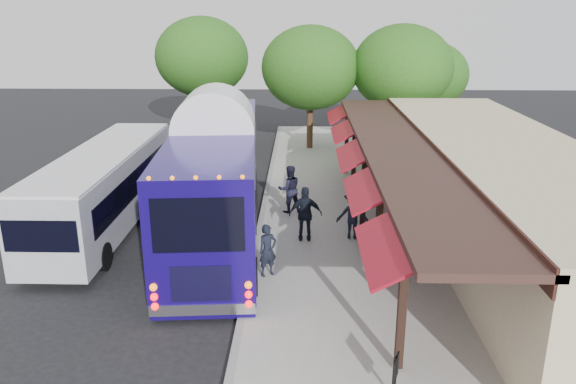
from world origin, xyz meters
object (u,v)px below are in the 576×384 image
(ped_a, at_px, (268,250))
(sign_board, at_px, (395,371))
(ped_b, at_px, (289,189))
(ped_d, at_px, (353,215))
(city_bus, at_px, (106,185))
(ped_c, at_px, (306,214))
(coach_bus, at_px, (217,173))

(ped_a, relative_size, sign_board, 1.63)
(ped_b, distance_m, ped_d, 3.51)
(ped_b, bearing_deg, city_bus, -5.59)
(ped_c, bearing_deg, ped_b, -78.62)
(ped_a, bearing_deg, ped_b, 52.31)
(city_bus, xyz_separation_m, ped_a, (6.29, -4.35, -0.66))
(city_bus, bearing_deg, ped_c, -12.07)
(coach_bus, distance_m, ped_b, 3.37)
(sign_board, bearing_deg, coach_bus, 138.46)
(city_bus, height_order, ped_c, city_bus)
(ped_c, relative_size, ped_d, 1.11)
(coach_bus, distance_m, sign_board, 10.83)
(city_bus, height_order, ped_b, city_bus)
(ped_b, relative_size, ped_d, 1.09)
(ped_b, height_order, ped_c, ped_c)
(coach_bus, xyz_separation_m, sign_board, (4.98, -9.51, -1.44))
(coach_bus, xyz_separation_m, ped_c, (3.20, -1.08, -1.14))
(ped_b, bearing_deg, sign_board, 85.33)
(city_bus, relative_size, ped_c, 5.61)
(city_bus, distance_m, ped_c, 7.62)
(coach_bus, height_order, city_bus, coach_bus)
(ped_b, bearing_deg, coach_bus, 18.81)
(city_bus, height_order, ped_a, city_bus)
(ped_b, distance_m, sign_board, 11.60)
(coach_bus, bearing_deg, ped_d, -14.39)
(ped_a, relative_size, ped_b, 0.85)
(ped_c, relative_size, sign_board, 1.95)
(coach_bus, bearing_deg, ped_a, -66.51)
(ped_a, xyz_separation_m, sign_board, (2.93, -5.66, -0.14))
(coach_bus, bearing_deg, city_bus, 168.75)
(city_bus, distance_m, ped_d, 9.21)
(ped_c, xyz_separation_m, sign_board, (1.79, -8.43, -0.30))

